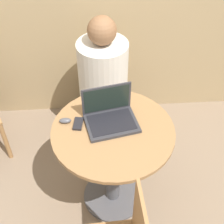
% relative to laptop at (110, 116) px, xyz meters
% --- Properties ---
extents(ground_plane, '(12.00, 12.00, 0.00)m').
position_rel_laptop_xyz_m(ground_plane, '(0.01, -0.08, -0.79)').
color(ground_plane, '#7F6B56').
extents(round_table, '(0.76, 0.76, 0.75)m').
position_rel_laptop_xyz_m(round_table, '(0.01, -0.08, -0.27)').
color(round_table, '#4C4C51').
rests_on(round_table, ground_plane).
extents(laptop, '(0.35, 0.30, 0.21)m').
position_rel_laptop_xyz_m(laptop, '(0.00, 0.00, 0.00)').
color(laptop, '#2D2D33').
rests_on(laptop, round_table).
extents(cell_phone, '(0.07, 0.11, 0.02)m').
position_rel_laptop_xyz_m(cell_phone, '(-0.20, -0.02, -0.04)').
color(cell_phone, black).
rests_on(cell_phone, round_table).
extents(computer_mouse, '(0.07, 0.04, 0.03)m').
position_rel_laptop_xyz_m(computer_mouse, '(-0.28, 0.00, -0.03)').
color(computer_mouse, '#4C4C51').
rests_on(computer_mouse, round_table).
extents(person_seated, '(0.39, 0.60, 1.16)m').
position_rel_laptop_xyz_m(person_seated, '(-0.02, 0.65, -0.32)').
color(person_seated, brown).
rests_on(person_seated, ground_plane).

